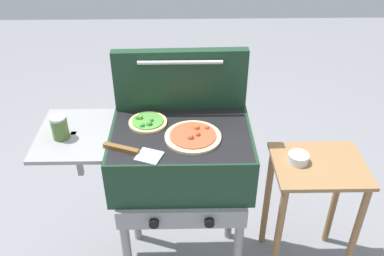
{
  "coord_description": "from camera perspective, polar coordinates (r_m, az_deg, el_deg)",
  "views": [
    {
      "loc": [
        0.02,
        -1.56,
        1.97
      ],
      "look_at": [
        0.05,
        0.0,
        0.92
      ],
      "focal_mm": 39.46,
      "sensor_mm": 36.0,
      "label": 1
    }
  ],
  "objects": [
    {
      "name": "grill",
      "position": [
        1.97,
        -1.86,
        -4.04
      ],
      "size": [
        0.96,
        0.53,
        0.9
      ],
      "color": "#193823",
      "rests_on": "ground_plane"
    },
    {
      "name": "grill_lid_open",
      "position": [
        2.0,
        -1.56,
        6.57
      ],
      "size": [
        0.63,
        0.09,
        0.3
      ],
      "color": "#193823",
      "rests_on": "grill"
    },
    {
      "name": "pizza_pepperoni",
      "position": [
        1.85,
        0.16,
        -1.11
      ],
      "size": [
        0.25,
        0.25,
        0.04
      ],
      "color": "beige",
      "rests_on": "grill"
    },
    {
      "name": "pizza_veggie",
      "position": [
        1.95,
        -6.06,
        0.82
      ],
      "size": [
        0.18,
        0.18,
        0.04
      ],
      "color": "#E0C17F",
      "rests_on": "grill"
    },
    {
      "name": "sauce_jar",
      "position": [
        1.91,
        -17.43,
        0.05
      ],
      "size": [
        0.07,
        0.07,
        0.11
      ],
      "color": "#4C6B2D",
      "rests_on": "grill"
    },
    {
      "name": "spatula",
      "position": [
        1.78,
        -8.04,
        -3.18
      ],
      "size": [
        0.26,
        0.15,
        0.02
      ],
      "color": "#B7BABF",
      "rests_on": "grill"
    },
    {
      "name": "prep_table",
      "position": [
        2.23,
        16.06,
        -8.59
      ],
      "size": [
        0.44,
        0.36,
        0.71
      ],
      "color": "olive",
      "rests_on": "ground_plane"
    },
    {
      "name": "topping_bowl_near",
      "position": [
        2.08,
        14.16,
        -4.01
      ],
      "size": [
        0.1,
        0.1,
        0.04
      ],
      "color": "silver",
      "rests_on": "prep_table"
    }
  ]
}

